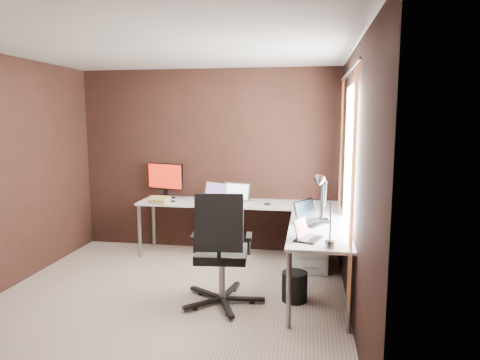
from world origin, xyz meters
name	(u,v)px	position (x,y,z in m)	size (l,w,h in m)	color
room	(201,175)	(0.34, 0.07, 1.28)	(3.60, 3.60, 2.50)	#B6A18D
desk	(262,215)	(0.84, 1.04, 0.68)	(2.65, 2.25, 0.73)	white
drawer_pedestal	(310,245)	(1.43, 1.15, 0.30)	(0.42, 0.50, 0.60)	white
monitor_left	(165,179)	(-0.57, 1.63, 1.00)	(0.55, 0.22, 0.49)	black
monitor_right	(321,198)	(1.53, 0.61, 0.99)	(0.14, 0.56, 0.46)	black
laptop_white	(212,198)	(0.12, 1.50, 0.78)	(0.44, 0.40, 0.24)	white
laptop_silver	(235,198)	(0.43, 1.52, 0.78)	(0.42, 0.34, 0.25)	silver
laptop_black_big	(310,218)	(1.41, 0.52, 0.78)	(0.41, 0.44, 0.24)	black
laptop_black_small	(306,235)	(1.38, -0.12, 0.77)	(0.28, 0.33, 0.19)	black
book_stack	(160,200)	(-0.54, 1.30, 0.77)	(0.30, 0.26, 0.08)	tan
mouse_left	(173,201)	(-0.38, 1.35, 0.74)	(0.08, 0.05, 0.03)	black
mouse_corner	(267,204)	(0.87, 1.36, 0.75)	(0.09, 0.06, 0.04)	black
desk_lamp	(323,202)	(1.51, -0.29, 1.12)	(0.20, 0.23, 0.62)	slate
office_chair	(221,272)	(0.56, -0.03, 0.34)	(0.65, 0.65, 1.15)	black
wastebasket	(295,286)	(1.27, 0.18, 0.15)	(0.26, 0.26, 0.30)	black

